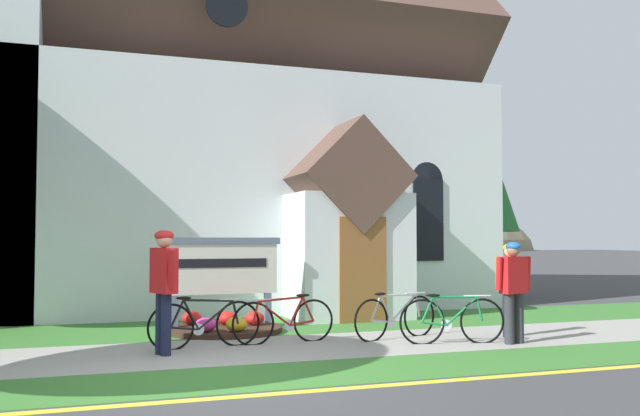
{
  "coord_description": "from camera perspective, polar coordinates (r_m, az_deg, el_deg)",
  "views": [
    {
      "loc": [
        -1.45,
        -8.31,
        1.67
      ],
      "look_at": [
        2.56,
        3.31,
        2.21
      ],
      "focal_mm": 38.48,
      "sensor_mm": 36.0,
      "label": 1
    }
  ],
  "objects": [
    {
      "name": "church_building",
      "position": [
        19.53,
        -11.74,
        7.49
      ],
      "size": [
        14.1,
        12.19,
        13.2
      ],
      "color": "silver",
      "rests_on": "ground"
    },
    {
      "name": "cyclist_in_red_jersey",
      "position": [
        10.1,
        -12.86,
        -5.9
      ],
      "size": [
        0.37,
        0.78,
        1.79
      ],
      "color": "#191E38",
      "rests_on": "ground"
    },
    {
      "name": "distant_hill",
      "position": [
        90.49,
        -9.74,
        -3.56
      ],
      "size": [
        96.48,
        46.26,
        21.23
      ],
      "primitive_type": "ellipsoid",
      "color": "#847A5B",
      "rests_on": "ground"
    },
    {
      "name": "ground",
      "position": [
        12.5,
        -12.42,
        -10.16
      ],
      "size": [
        140.0,
        140.0,
        0.0
      ],
      "primitive_type": "plane",
      "color": "#3D3D3F"
    },
    {
      "name": "grass_verge",
      "position": [
        8.74,
        0.05,
        -13.52
      ],
      "size": [
        32.0,
        1.57,
        0.01
      ],
      "primitive_type": "cube",
      "color": "#38722D",
      "rests_on": "ground"
    },
    {
      "name": "curb_paint_stripe",
      "position": [
        7.88,
        2.36,
        -14.74
      ],
      "size": [
        28.0,
        0.16,
        0.01
      ],
      "primitive_type": "cube",
      "color": "yellow",
      "rests_on": "ground"
    },
    {
      "name": "bicycle_red",
      "position": [
        10.73,
        -9.58,
        -9.46
      ],
      "size": [
        1.76,
        0.22,
        0.81
      ],
      "color": "black",
      "rests_on": "ground"
    },
    {
      "name": "church_lawn",
      "position": [
        13.18,
        -6.7,
        -9.78
      ],
      "size": [
        24.0,
        2.91,
        0.01
      ],
      "primitive_type": "cube",
      "color": "#38722D",
      "rests_on": "ground"
    },
    {
      "name": "cyclist_in_orange_jersey",
      "position": [
        12.13,
        15.56,
        -6.02
      ],
      "size": [
        0.63,
        0.32,
        1.58
      ],
      "color": "#191E38",
      "rests_on": "ground"
    },
    {
      "name": "bicycle_black",
      "position": [
        11.6,
        6.3,
        -8.96
      ],
      "size": [
        1.72,
        0.56,
        0.8
      ],
      "color": "black",
      "rests_on": "ground"
    },
    {
      "name": "church_sign",
      "position": [
        12.63,
        -8.12,
        -5.01
      ],
      "size": [
        2.17,
        0.2,
        1.68
      ],
      "color": "slate",
      "rests_on": "ground"
    },
    {
      "name": "sidewalk_slab",
      "position": [
        10.62,
        -3.55,
        -11.55
      ],
      "size": [
        32.0,
        2.42,
        0.01
      ],
      "primitive_type": "cube",
      "color": "#99968E",
      "rests_on": "ground"
    },
    {
      "name": "bicycle_silver",
      "position": [
        11.06,
        -2.98,
        -9.32
      ],
      "size": [
        1.72,
        0.19,
        0.79
      ],
      "color": "black",
      "rests_on": "ground"
    },
    {
      "name": "roadside_conifer",
      "position": [
        21.03,
        11.75,
        5.14
      ],
      "size": [
        3.27,
        3.27,
        7.08
      ],
      "color": "#4C3823",
      "rests_on": "ground"
    },
    {
      "name": "bicycle_orange",
      "position": [
        11.17,
        10.91,
        -9.13
      ],
      "size": [
        1.69,
        0.39,
        0.82
      ],
      "color": "black",
      "rests_on": "ground"
    },
    {
      "name": "cyclist_in_blue_jersey",
      "position": [
        11.33,
        15.81,
        -6.16
      ],
      "size": [
        0.64,
        0.3,
        1.61
      ],
      "color": "#2D2D33",
      "rests_on": "ground"
    },
    {
      "name": "flower_bed",
      "position": [
        12.45,
        -7.96,
        -9.78
      ],
      "size": [
        2.05,
        2.05,
        0.34
      ],
      "color": "#382319",
      "rests_on": "ground"
    }
  ]
}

